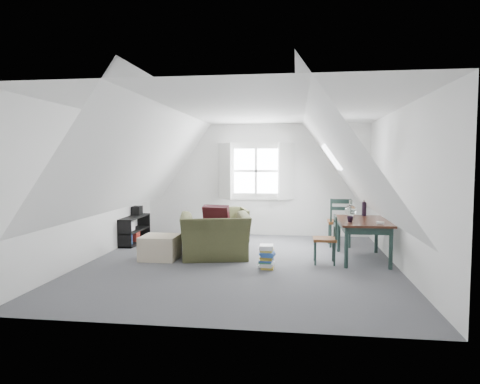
# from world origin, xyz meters

# --- Properties ---
(floor) EXTENTS (5.50, 5.50, 0.00)m
(floor) POSITION_xyz_m (0.00, 0.00, 0.00)
(floor) COLOR #4D4D52
(floor) RESTS_ON ground
(ceiling) EXTENTS (5.50, 5.50, 0.00)m
(ceiling) POSITION_xyz_m (0.00, 0.00, 2.50)
(ceiling) COLOR white
(ceiling) RESTS_ON wall_back
(wall_back) EXTENTS (5.00, 0.00, 5.00)m
(wall_back) POSITION_xyz_m (0.00, 2.75, 1.25)
(wall_back) COLOR silver
(wall_back) RESTS_ON ground
(wall_front) EXTENTS (5.00, 0.00, 5.00)m
(wall_front) POSITION_xyz_m (0.00, -2.75, 1.25)
(wall_front) COLOR silver
(wall_front) RESTS_ON ground
(wall_left) EXTENTS (0.00, 5.50, 5.50)m
(wall_left) POSITION_xyz_m (-2.50, 0.00, 1.25)
(wall_left) COLOR silver
(wall_left) RESTS_ON ground
(wall_right) EXTENTS (0.00, 5.50, 5.50)m
(wall_right) POSITION_xyz_m (2.50, 0.00, 1.25)
(wall_right) COLOR silver
(wall_right) RESTS_ON ground
(slope_left) EXTENTS (3.19, 5.50, 4.48)m
(slope_left) POSITION_xyz_m (-1.55, 0.00, 1.78)
(slope_left) COLOR white
(slope_left) RESTS_ON wall_left
(slope_right) EXTENTS (3.19, 5.50, 4.48)m
(slope_right) POSITION_xyz_m (1.55, 0.00, 1.78)
(slope_right) COLOR white
(slope_right) RESTS_ON wall_right
(dormer_window) EXTENTS (1.71, 0.35, 1.30)m
(dormer_window) POSITION_xyz_m (0.00, 2.68, 1.45)
(dormer_window) COLOR white
(dormer_window) RESTS_ON wall_back
(skylight) EXTENTS (0.35, 0.75, 0.47)m
(skylight) POSITION_xyz_m (1.55, 1.30, 1.75)
(skylight) COLOR white
(skylight) RESTS_ON slope_right
(armchair_near) EXTENTS (1.37, 1.26, 0.76)m
(armchair_near) POSITION_xyz_m (-0.48, 0.34, 0.00)
(armchair_near) COLOR #414326
(armchair_near) RESTS_ON floor
(armchair_far) EXTENTS (0.99, 1.00, 0.74)m
(armchair_far) POSITION_xyz_m (-0.48, 1.57, 0.00)
(armchair_far) COLOR #414326
(armchair_far) RESTS_ON floor
(throw_pillow) EXTENTS (0.49, 0.32, 0.47)m
(throw_pillow) POSITION_xyz_m (-0.48, 0.49, 0.67)
(throw_pillow) COLOR #3C1017
(throw_pillow) RESTS_ON armchair_near
(ottoman) EXTENTS (0.61, 0.61, 0.40)m
(ottoman) POSITION_xyz_m (-1.40, 0.13, 0.20)
(ottoman) COLOR #C1B195
(ottoman) RESTS_ON floor
(dining_table) EXTENTS (0.82, 1.36, 0.68)m
(dining_table) POSITION_xyz_m (2.02, 0.52, 0.59)
(dining_table) COLOR black
(dining_table) RESTS_ON floor
(demijohn) EXTENTS (0.20, 0.20, 0.28)m
(demijohn) POSITION_xyz_m (1.87, 0.97, 0.80)
(demijohn) COLOR silver
(demijohn) RESTS_ON dining_table
(vase_twigs) EXTENTS (0.08, 0.09, 0.64)m
(vase_twigs) POSITION_xyz_m (2.12, 1.07, 0.82)
(vase_twigs) COLOR black
(vase_twigs) RESTS_ON dining_table
(cup) EXTENTS (0.11, 0.11, 0.10)m
(cup) POSITION_xyz_m (1.77, 0.22, 0.68)
(cup) COLOR black
(cup) RESTS_ON dining_table
(paper_box) EXTENTS (0.13, 0.10, 0.04)m
(paper_box) POSITION_xyz_m (2.22, 0.07, 0.70)
(paper_box) COLOR white
(paper_box) RESTS_ON dining_table
(dining_chair_far) EXTENTS (0.45, 0.45, 0.95)m
(dining_chair_far) POSITION_xyz_m (1.75, 1.63, 0.50)
(dining_chair_far) COLOR #5D3115
(dining_chair_far) RESTS_ON floor
(dining_chair_near) EXTENTS (0.37, 0.37, 0.79)m
(dining_chair_near) POSITION_xyz_m (1.40, 0.17, 0.41)
(dining_chair_near) COLOR #5D3115
(dining_chair_near) RESTS_ON floor
(media_shelf) EXTENTS (0.36, 1.08, 0.55)m
(media_shelf) POSITION_xyz_m (-2.40, 1.38, 0.25)
(media_shelf) COLOR black
(media_shelf) RESTS_ON floor
(electronics_box) EXTENTS (0.19, 0.25, 0.20)m
(electronics_box) POSITION_xyz_m (-2.40, 1.67, 0.63)
(electronics_box) COLOR black
(electronics_box) RESTS_ON media_shelf
(magazine_stack) EXTENTS (0.27, 0.32, 0.36)m
(magazine_stack) POSITION_xyz_m (0.45, -0.27, 0.18)
(magazine_stack) COLOR #B29933
(magazine_stack) RESTS_ON floor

